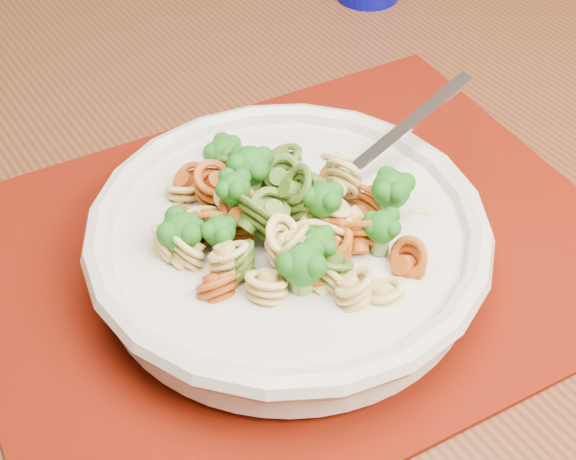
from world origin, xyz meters
TOP-DOWN VIEW (x-y plane):
  - dining_table at (-0.27, 0.56)m, footprint 1.54×1.04m
  - placemat at (-0.26, 0.48)m, footprint 0.48×0.38m
  - pasta_bowl at (-0.27, 0.47)m, footprint 0.28×0.28m
  - pasta_broccoli_heap at (-0.27, 0.47)m, footprint 0.24×0.24m
  - fork at (-0.22, 0.49)m, footprint 0.18×0.04m

SIDE VIEW (x-z plane):
  - dining_table at x=-0.27m, z-range 0.26..0.96m
  - placemat at x=-0.26m, z-range 0.69..0.70m
  - pasta_bowl at x=-0.27m, z-range 0.70..0.75m
  - fork at x=-0.22m, z-range 0.70..0.78m
  - pasta_broccoli_heap at x=-0.27m, z-range 0.71..0.77m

